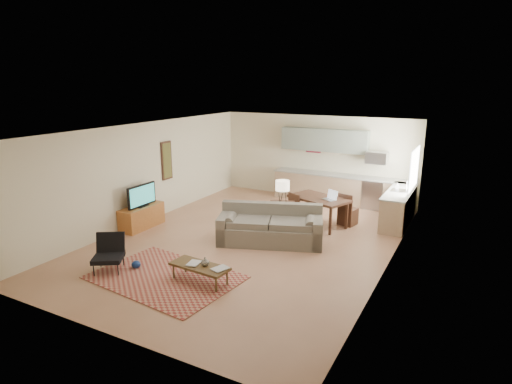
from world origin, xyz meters
The scene contains 25 objects.
room centered at (0.00, 0.00, 1.35)m, with size 9.00×9.00×9.00m.
kitchen_counter_back centered at (0.90, 4.18, 0.46)m, with size 4.26×0.64×0.92m, color tan, non-canonical shape.
kitchen_counter_right centered at (2.93, 3.00, 0.46)m, with size 0.64×2.26×0.92m, color tan, non-canonical shape.
kitchen_range centered at (2.00, 4.18, 0.45)m, with size 0.62×0.62×0.90m, color #A5A8AD.
kitchen_microwave centered at (2.00, 4.20, 1.55)m, with size 0.62×0.40×0.35m, color #A5A8AD.
upper_cabinets centered at (0.30, 4.33, 1.95)m, with size 2.80×0.34×0.70m, color gray.
window_right centered at (3.23, 3.00, 1.55)m, with size 0.02×1.40×1.05m, color white.
wall_art_left centered at (-3.21, 0.90, 1.55)m, with size 0.06×0.42×1.10m, color olive, non-canonical shape.
triptych centered at (-0.10, 4.47, 1.75)m, with size 1.70×0.04×0.50m, color beige, non-canonical shape.
rug centered at (-0.51, -2.57, 0.01)m, with size 2.79×1.93×0.02m, color maroon.
sofa centered at (0.49, 0.10, 0.44)m, with size 2.56×1.11×0.89m, color #676053, non-canonical shape.
coffee_table centered at (0.21, -2.40, 0.18)m, with size 1.19×0.47×0.36m, color #463218, non-canonical shape.
book_a centered at (-0.03, -2.43, 0.37)m, with size 0.27×0.33×0.03m, color maroon.
book_b centered at (0.55, -2.33, 0.37)m, with size 0.32×0.37×0.02m, color navy.
vase centered at (0.31, -2.36, 0.44)m, with size 0.16×0.16×0.17m, color black.
armchair centered at (-1.70, -2.87, 0.38)m, with size 0.66×0.66×0.75m, color black, non-canonical shape.
tv_credenza centered at (-2.99, -0.50, 0.29)m, with size 0.49×1.27×0.59m, color #9C5827, non-canonical shape.
tv centered at (-2.94, -0.50, 0.88)m, with size 0.10×0.98×0.59m, color black, non-canonical shape.
console_table centered at (0.35, 1.07, 0.37)m, with size 0.63×0.42×0.74m, color #361F15, non-canonical shape.
table_lamp centered at (0.35, 1.07, 1.04)m, with size 0.36×0.36×0.59m, color beige, non-canonical shape.
dining_table centered at (1.08, 1.83, 0.39)m, with size 1.54×0.89×0.78m, color #361F15, non-canonical shape.
dining_chair_near centered at (0.41, 1.37, 0.44)m, with size 0.42×0.44×0.88m, color #361F15, non-canonical shape.
dining_chair_far centered at (1.75, 2.29, 0.44)m, with size 0.42×0.44×0.88m, color #361F15, non-canonical shape.
laptop centered at (1.39, 1.72, 0.91)m, with size 0.33×0.25×0.25m, color #A5A8AD, non-canonical shape.
soap_bottle centered at (2.83, 3.10, 1.02)m, with size 0.10×0.10×0.19m, color beige.
Camera 1 is at (4.70, -8.56, 3.78)m, focal length 30.00 mm.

